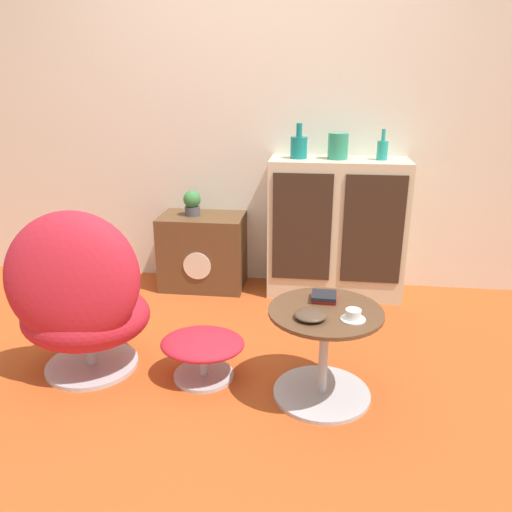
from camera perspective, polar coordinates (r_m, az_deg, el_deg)
ground_plane at (r=2.59m, az=-4.44°, el=-15.35°), size 12.00×12.00×0.00m
wall_back at (r=3.70m, az=0.10°, el=16.67°), size 6.40×0.06×2.60m
sideboard at (r=3.59m, az=9.13°, el=3.16°), size 0.95×0.39×0.97m
tv_console at (r=3.74m, az=-6.06°, el=0.54°), size 0.61×0.40×0.55m
egg_chair at (r=2.69m, az=-19.49°, el=-4.69°), size 0.73×0.69×0.92m
ottoman at (r=2.63m, az=-6.12°, el=-10.39°), size 0.44×0.37×0.24m
coffee_table at (r=2.46m, az=7.73°, el=-10.70°), size 0.54×0.54×0.47m
vase_leftmost at (r=3.48m, az=4.92°, el=12.38°), size 0.11×0.11×0.23m
vase_inner_left at (r=3.48m, az=9.36°, el=12.29°), size 0.14×0.14×0.17m
vase_inner_right at (r=3.50m, az=14.24°, el=11.73°), size 0.07×0.07×0.20m
potted_plant at (r=3.65m, az=-7.31°, el=6.07°), size 0.13×0.13×0.18m
teacup at (r=2.28m, az=11.04°, el=-6.72°), size 0.11×0.11×0.05m
book_stack at (r=2.46m, az=7.79°, el=-4.64°), size 0.13×0.13×0.03m
bowl at (r=2.26m, az=6.25°, el=-6.71°), size 0.15×0.15×0.04m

